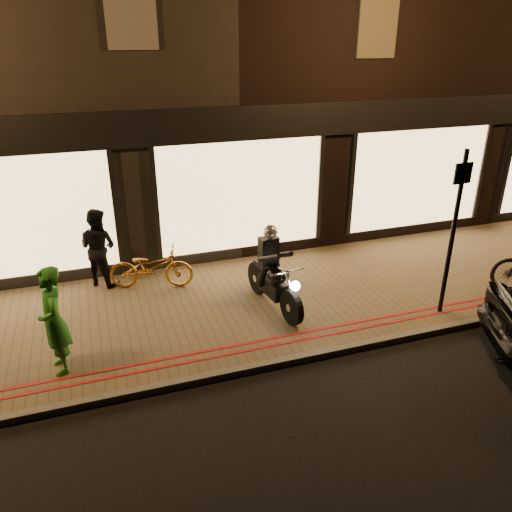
{
  "coord_description": "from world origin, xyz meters",
  "views": [
    {
      "loc": [
        -3.05,
        -5.99,
        4.79
      ],
      "look_at": [
        -0.37,
        1.89,
        1.1
      ],
      "focal_mm": 35.0,
      "sensor_mm": 36.0,
      "label": 1
    }
  ],
  "objects": [
    {
      "name": "kerb_stone",
      "position": [
        0.0,
        0.05,
        0.06
      ],
      "size": [
        50.0,
        0.14,
        0.12
      ],
      "primitive_type": "cube",
      "color": "#59544C",
      "rests_on": "ground"
    },
    {
      "name": "motorcycle",
      "position": [
        -0.11,
        1.69,
        0.73
      ],
      "size": [
        0.65,
        1.94,
        1.59
      ],
      "rotation": [
        0.0,
        0.0,
        0.14
      ],
      "color": "black",
      "rests_on": "sidewalk"
    },
    {
      "name": "building_row",
      "position": [
        -0.0,
        8.99,
        4.25
      ],
      "size": [
        48.0,
        10.11,
        8.5
      ],
      "color": "black",
      "rests_on": "ground"
    },
    {
      "name": "sign_post",
      "position": [
        2.76,
        0.51,
        1.8
      ],
      "size": [
        0.35,
        0.09,
        3.0
      ],
      "rotation": [
        0.0,
        0.0,
        0.07
      ],
      "color": "black",
      "rests_on": "sidewalk"
    },
    {
      "name": "ground",
      "position": [
        0.0,
        0.0,
        0.0
      ],
      "size": [
        90.0,
        90.0,
        0.0
      ],
      "primitive_type": "plane",
      "color": "black",
      "rests_on": "ground"
    },
    {
      "name": "bicycle_gold",
      "position": [
        -2.13,
        3.2,
        0.56
      ],
      "size": [
        1.76,
        1.02,
        0.87
      ],
      "primitive_type": "imported",
      "rotation": [
        0.0,
        0.0,
        1.29
      ],
      "color": "orange",
      "rests_on": "sidewalk"
    },
    {
      "name": "red_kerb_lines",
      "position": [
        0.0,
        0.55,
        0.12
      ],
      "size": [
        50.0,
        0.26,
        0.01
      ],
      "color": "#9B100E",
      "rests_on": "sidewalk"
    },
    {
      "name": "sidewalk",
      "position": [
        0.0,
        2.0,
        0.06
      ],
      "size": [
        50.0,
        4.0,
        0.12
      ],
      "primitive_type": "cube",
      "color": "brown",
      "rests_on": "ground"
    },
    {
      "name": "person_dark",
      "position": [
        -3.08,
        3.7,
        0.92
      ],
      "size": [
        0.99,
        0.96,
        1.6
      ],
      "primitive_type": "imported",
      "rotation": [
        0.0,
        0.0,
        2.46
      ],
      "color": "black",
      "rests_on": "sidewalk"
    },
    {
      "name": "person_green",
      "position": [
        -3.83,
        0.9,
        0.97
      ],
      "size": [
        0.52,
        0.69,
        1.7
      ],
      "primitive_type": "imported",
      "rotation": [
        0.0,
        0.0,
        -1.38
      ],
      "color": "#216E1D",
      "rests_on": "sidewalk"
    }
  ]
}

